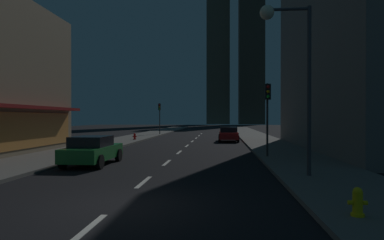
{
  "coord_description": "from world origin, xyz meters",
  "views": [
    {
      "loc": [
        2.82,
        -8.66,
        2.37
      ],
      "look_at": [
        0.0,
        23.69,
        2.14
      ],
      "focal_mm": 30.79,
      "sensor_mm": 36.0,
      "label": 1
    }
  ],
  "objects_px": {
    "car_parked_near": "(93,150)",
    "street_lamp_right": "(287,48)",
    "fire_hydrant_far_left": "(135,136)",
    "fire_hydrant_yellow_near": "(358,203)",
    "car_parked_far": "(228,134)",
    "traffic_light_near_right": "(268,103)",
    "traffic_light_far_left": "(160,112)"
  },
  "relations": [
    {
      "from": "fire_hydrant_yellow_near",
      "to": "traffic_light_far_left",
      "type": "distance_m",
      "value": 38.48
    },
    {
      "from": "street_lamp_right",
      "to": "car_parked_near",
      "type": "bearing_deg",
      "value": 161.21
    },
    {
      "from": "car_parked_near",
      "to": "street_lamp_right",
      "type": "height_order",
      "value": "street_lamp_right"
    },
    {
      "from": "fire_hydrant_far_left",
      "to": "fire_hydrant_yellow_near",
      "type": "bearing_deg",
      "value": -64.81
    },
    {
      "from": "fire_hydrant_far_left",
      "to": "traffic_light_far_left",
      "type": "bearing_deg",
      "value": 88.02
    },
    {
      "from": "traffic_light_far_left",
      "to": "car_parked_near",
      "type": "bearing_deg",
      "value": -86.16
    },
    {
      "from": "car_parked_near",
      "to": "fire_hydrant_far_left",
      "type": "xyz_separation_m",
      "value": [
        -2.3,
        16.78,
        -0.29
      ]
    },
    {
      "from": "fire_hydrant_yellow_near",
      "to": "fire_hydrant_far_left",
      "type": "xyz_separation_m",
      "value": [
        -11.8,
        25.09,
        0.0
      ]
    },
    {
      "from": "car_parked_far",
      "to": "traffic_light_near_right",
      "type": "height_order",
      "value": "traffic_light_near_right"
    },
    {
      "from": "car_parked_near",
      "to": "traffic_light_far_left",
      "type": "xyz_separation_m",
      "value": [
        -1.9,
        28.34,
        2.45
      ]
    },
    {
      "from": "traffic_light_far_left",
      "to": "street_lamp_right",
      "type": "height_order",
      "value": "street_lamp_right"
    },
    {
      "from": "car_parked_near",
      "to": "traffic_light_near_right",
      "type": "relative_size",
      "value": 1.01
    },
    {
      "from": "fire_hydrant_far_left",
      "to": "traffic_light_near_right",
      "type": "xyz_separation_m",
      "value": [
        11.4,
        -13.67,
        2.74
      ]
    },
    {
      "from": "car_parked_near",
      "to": "street_lamp_right",
      "type": "bearing_deg",
      "value": -18.79
    },
    {
      "from": "traffic_light_near_right",
      "to": "car_parked_far",
      "type": "bearing_deg",
      "value": 97.89
    },
    {
      "from": "fire_hydrant_yellow_near",
      "to": "street_lamp_right",
      "type": "relative_size",
      "value": 0.1
    },
    {
      "from": "fire_hydrant_far_left",
      "to": "traffic_light_far_left",
      "type": "height_order",
      "value": "traffic_light_far_left"
    },
    {
      "from": "car_parked_far",
      "to": "traffic_light_near_right",
      "type": "distance_m",
      "value": 14.06
    },
    {
      "from": "fire_hydrant_far_left",
      "to": "traffic_light_near_right",
      "type": "bearing_deg",
      "value": -50.18
    },
    {
      "from": "car_parked_far",
      "to": "traffic_light_near_right",
      "type": "relative_size",
      "value": 1.01
    },
    {
      "from": "fire_hydrant_yellow_near",
      "to": "traffic_light_far_left",
      "type": "height_order",
      "value": "traffic_light_far_left"
    },
    {
      "from": "traffic_light_far_left",
      "to": "street_lamp_right",
      "type": "relative_size",
      "value": 0.64
    },
    {
      "from": "fire_hydrant_yellow_near",
      "to": "traffic_light_far_left",
      "type": "relative_size",
      "value": 0.16
    },
    {
      "from": "traffic_light_near_right",
      "to": "street_lamp_right",
      "type": "relative_size",
      "value": 0.64
    },
    {
      "from": "car_parked_far",
      "to": "car_parked_near",
      "type": "bearing_deg",
      "value": -113.18
    },
    {
      "from": "car_parked_near",
      "to": "car_parked_far",
      "type": "distance_m",
      "value": 18.29
    },
    {
      "from": "street_lamp_right",
      "to": "traffic_light_far_left",
      "type": "bearing_deg",
      "value": 109.11
    },
    {
      "from": "car_parked_near",
      "to": "traffic_light_near_right",
      "type": "bearing_deg",
      "value": 18.84
    },
    {
      "from": "car_parked_far",
      "to": "traffic_light_far_left",
      "type": "bearing_deg",
      "value": 128.3
    },
    {
      "from": "traffic_light_near_right",
      "to": "car_parked_near",
      "type": "bearing_deg",
      "value": -161.16
    },
    {
      "from": "car_parked_near",
      "to": "fire_hydrant_yellow_near",
      "type": "distance_m",
      "value": 12.63
    },
    {
      "from": "fire_hydrant_yellow_near",
      "to": "traffic_light_far_left",
      "type": "xyz_separation_m",
      "value": [
        -11.4,
        36.65,
        2.74
      ]
    }
  ]
}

